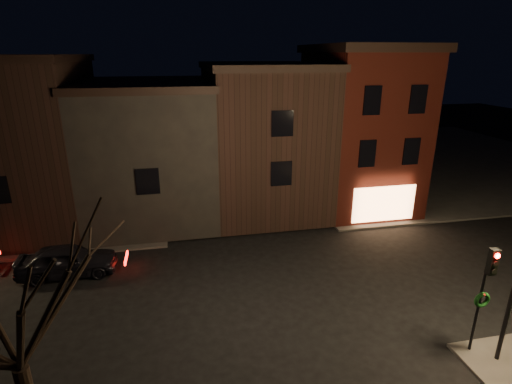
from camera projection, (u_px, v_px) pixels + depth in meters
ground at (279, 287)px, 18.19m from camera, size 120.00×120.00×0.00m
sidewalk_far_right at (420, 158)px, 40.45m from camera, size 30.00×30.00×0.12m
corner_building at (360, 127)px, 26.69m from camera, size 6.50×8.50×10.50m
row_building_a at (262, 136)px, 26.59m from camera, size 7.30×10.30×9.40m
row_building_b at (151, 149)px, 25.39m from camera, size 7.80×10.30×8.40m
row_building_c at (25, 142)px, 23.77m from camera, size 7.30×10.30×9.90m
traffic_signal at (486, 285)px, 13.22m from camera, size 0.58×0.38×4.05m
bare_tree_left at (0, 286)px, 8.41m from camera, size 5.60×5.60×7.50m
parked_car_a at (68, 260)px, 18.97m from camera, size 4.52×1.93×1.52m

